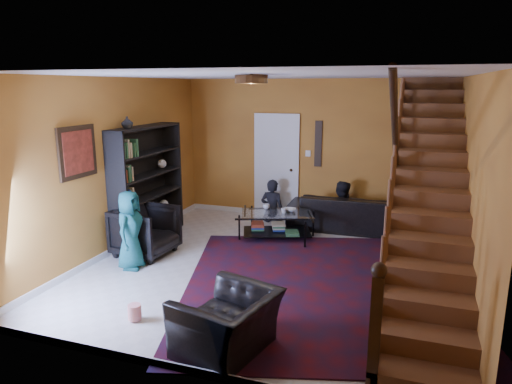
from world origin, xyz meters
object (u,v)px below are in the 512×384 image
(armchair_right, at_px, (227,323))
(coffee_table, at_px, (277,224))
(sofa, at_px, (349,212))
(bookshelf, at_px, (148,186))
(armchair_left, at_px, (146,231))

(armchair_right, xyz_separation_m, coffee_table, (-0.52, 3.59, -0.04))
(sofa, distance_m, armchair_right, 4.59)
(sofa, relative_size, coffee_table, 1.61)
(bookshelf, xyz_separation_m, armchair_right, (2.65, -2.85, -0.65))
(armchair_left, relative_size, coffee_table, 0.62)
(bookshelf, xyz_separation_m, armchair_left, (0.35, -0.70, -0.57))
(coffee_table, bearing_deg, bookshelf, -160.90)
(coffee_table, bearing_deg, armchair_left, -140.98)
(bookshelf, height_order, armchair_left, bookshelf)
(bookshelf, height_order, armchair_right, bookshelf)
(armchair_left, xyz_separation_m, armchair_right, (2.30, -2.15, -0.08))
(armchair_left, height_order, coffee_table, armchair_left)
(armchair_right, bearing_deg, armchair_left, -119.27)
(bookshelf, relative_size, coffee_table, 1.42)
(armchair_right, distance_m, coffee_table, 3.62)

